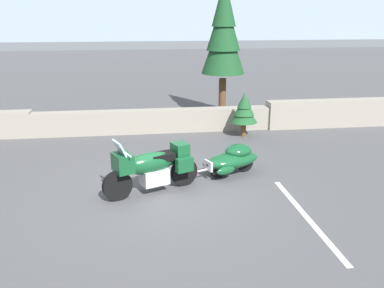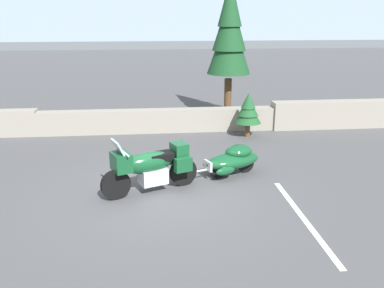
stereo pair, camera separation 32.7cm
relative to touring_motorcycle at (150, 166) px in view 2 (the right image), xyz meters
The scene contains 7 objects.
ground_plane 0.70m from the touring_motorcycle, 23.55° to the right, with size 80.00×80.00×0.00m, color #4C4C4F.
stone_guard_wall 5.13m from the touring_motorcycle, 80.46° to the left, with size 24.00×0.63×0.96m.
touring_motorcycle is the anchor object (origin of this frame).
car_shaped_trailer 2.24m from the touring_motorcycle, 22.44° to the left, with size 2.17×1.22×0.76m.
pine_tree_tall 8.05m from the touring_motorcycle, 66.33° to the left, with size 1.64×1.64×5.22m.
pine_sapling_near 5.28m from the touring_motorcycle, 52.53° to the left, with size 0.86×0.86×1.46m.
parking_stripe_marker 3.47m from the touring_motorcycle, 28.42° to the right, with size 0.12×3.60×0.01m, color silver.
Camera 2 is at (-0.25, -8.74, 3.89)m, focal length 39.18 mm.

